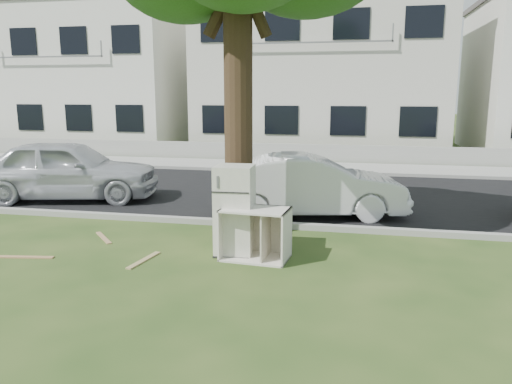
% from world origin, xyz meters
% --- Properties ---
extents(ground, '(120.00, 120.00, 0.00)m').
position_xyz_m(ground, '(0.00, 0.00, 0.00)').
color(ground, '#253F16').
extents(road, '(120.00, 7.00, 0.01)m').
position_xyz_m(road, '(0.00, 6.00, 0.01)').
color(road, black).
rests_on(road, ground).
extents(kerb_near, '(120.00, 0.18, 0.12)m').
position_xyz_m(kerb_near, '(0.00, 2.45, 0.00)').
color(kerb_near, gray).
rests_on(kerb_near, ground).
extents(kerb_far, '(120.00, 0.18, 0.12)m').
position_xyz_m(kerb_far, '(0.00, 9.55, 0.00)').
color(kerb_far, gray).
rests_on(kerb_far, ground).
extents(sidewalk, '(120.00, 2.80, 0.01)m').
position_xyz_m(sidewalk, '(0.00, 11.00, 0.01)').
color(sidewalk, gray).
rests_on(sidewalk, ground).
extents(low_wall, '(120.00, 0.15, 0.70)m').
position_xyz_m(low_wall, '(0.00, 12.60, 0.35)').
color(low_wall, gray).
rests_on(low_wall, ground).
extents(townhouse_left, '(10.20, 8.16, 7.04)m').
position_xyz_m(townhouse_left, '(-12.00, 17.50, 3.52)').
color(townhouse_left, silver).
rests_on(townhouse_left, ground).
extents(townhouse_center, '(11.22, 8.16, 7.44)m').
position_xyz_m(townhouse_center, '(0.00, 17.50, 3.72)').
color(townhouse_center, beige).
rests_on(townhouse_center, ground).
extents(fridge, '(0.66, 0.62, 1.55)m').
position_xyz_m(fridge, '(-0.20, 0.65, 0.78)').
color(fridge, beige).
rests_on(fridge, ground).
extents(cabinet, '(1.17, 0.79, 0.87)m').
position_xyz_m(cabinet, '(0.20, 0.47, 0.43)').
color(cabinet, white).
rests_on(cabinet, ground).
extents(plank_a, '(1.15, 0.27, 0.02)m').
position_xyz_m(plank_a, '(-3.73, -0.30, 0.01)').
color(plank_a, '#A0794D').
rests_on(plank_a, ground).
extents(plank_b, '(0.66, 0.72, 0.02)m').
position_xyz_m(plank_b, '(-2.91, 1.04, 0.01)').
color(plank_b, '#A27E54').
rests_on(plank_b, ground).
extents(plank_c, '(0.24, 0.90, 0.02)m').
position_xyz_m(plank_c, '(-1.60, -0.03, 0.01)').
color(plank_c, '#9E8B57').
rests_on(plank_c, ground).
extents(car_center, '(4.44, 2.32, 1.39)m').
position_xyz_m(car_center, '(0.81, 3.61, 0.70)').
color(car_center, silver).
rests_on(car_center, ground).
extents(car_left, '(4.94, 2.85, 1.58)m').
position_xyz_m(car_left, '(-5.55, 4.11, 0.79)').
color(car_left, '#BBBDC3').
rests_on(car_left, ground).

